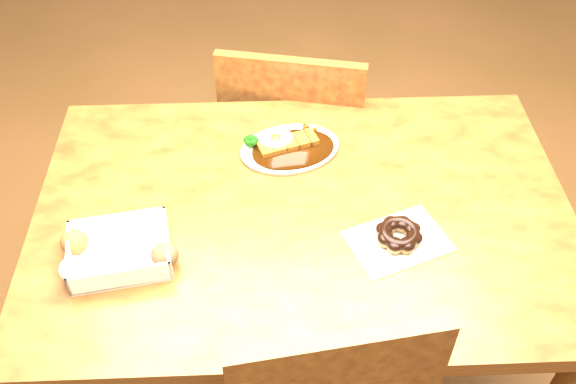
{
  "coord_description": "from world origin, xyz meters",
  "views": [
    {
      "loc": [
        -0.08,
        -0.98,
        1.79
      ],
      "look_at": [
        -0.04,
        -0.01,
        0.81
      ],
      "focal_mm": 40.0,
      "sensor_mm": 36.0,
      "label": 1
    }
  ],
  "objects_px": {
    "katsu_curry_plate": "(288,146)",
    "donut_box": "(116,251)",
    "pon_de_ring": "(399,235)",
    "table": "(303,238)",
    "chair_far": "(296,144)"
  },
  "relations": [
    {
      "from": "table",
      "to": "katsu_curry_plate",
      "type": "height_order",
      "value": "katsu_curry_plate"
    },
    {
      "from": "table",
      "to": "chair_far",
      "type": "height_order",
      "value": "chair_far"
    },
    {
      "from": "table",
      "to": "pon_de_ring",
      "type": "bearing_deg",
      "value": -28.16
    },
    {
      "from": "chair_far",
      "to": "katsu_curry_plate",
      "type": "distance_m",
      "value": 0.44
    },
    {
      "from": "chair_far",
      "to": "pon_de_ring",
      "type": "distance_m",
      "value": 0.73
    },
    {
      "from": "katsu_curry_plate",
      "to": "donut_box",
      "type": "xyz_separation_m",
      "value": [
        -0.36,
        -0.33,
        0.02
      ]
    },
    {
      "from": "chair_far",
      "to": "donut_box",
      "type": "bearing_deg",
      "value": 70.67
    },
    {
      "from": "donut_box",
      "to": "pon_de_ring",
      "type": "relative_size",
      "value": 1.02
    },
    {
      "from": "katsu_curry_plate",
      "to": "donut_box",
      "type": "relative_size",
      "value": 1.12
    },
    {
      "from": "table",
      "to": "donut_box",
      "type": "relative_size",
      "value": 4.88
    },
    {
      "from": "table",
      "to": "pon_de_ring",
      "type": "xyz_separation_m",
      "value": [
        0.19,
        -0.1,
        0.12
      ]
    },
    {
      "from": "katsu_curry_plate",
      "to": "pon_de_ring",
      "type": "xyz_separation_m",
      "value": [
        0.22,
        -0.3,
        0.01
      ]
    },
    {
      "from": "table",
      "to": "chair_far",
      "type": "distance_m",
      "value": 0.56
    },
    {
      "from": "table",
      "to": "pon_de_ring",
      "type": "height_order",
      "value": "pon_de_ring"
    },
    {
      "from": "katsu_curry_plate",
      "to": "pon_de_ring",
      "type": "height_order",
      "value": "katsu_curry_plate"
    }
  ]
}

